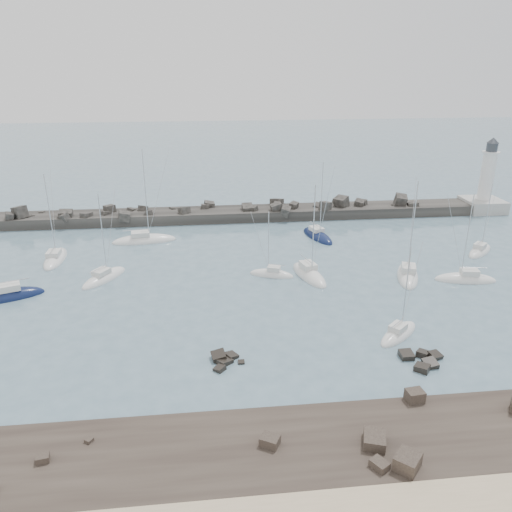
{
  "coord_description": "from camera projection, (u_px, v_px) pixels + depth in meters",
  "views": [
    {
      "loc": [
        -6.45,
        -49.38,
        26.89
      ],
      "look_at": [
        0.35,
        12.0,
        2.72
      ],
      "focal_mm": 35.0,
      "sensor_mm": 36.0,
      "label": 1
    }
  ],
  "objects": [
    {
      "name": "ground",
      "position": [
        265.0,
        317.0,
        56.17
      ],
      "size": [
        400.0,
        400.0,
        0.0
      ],
      "primitive_type": "plane",
      "color": "slate",
      "rests_on": "ground"
    },
    {
      "name": "rock_shelf",
      "position": [
        305.0,
        462.0,
        35.85
      ],
      "size": [
        140.0,
        12.11,
        1.9
      ],
      "color": "#2D241F",
      "rests_on": "ground"
    },
    {
      "name": "rock_cluster_near",
      "position": [
        223.0,
        360.0,
        47.92
      ],
      "size": [
        3.27,
        3.59,
        1.3
      ],
      "color": "black",
      "rests_on": "ground"
    },
    {
      "name": "rock_cluster_far",
      "position": [
        421.0,
        360.0,
        47.86
      ],
      "size": [
        4.19,
        4.01,
        1.26
      ],
      "color": "black",
      "rests_on": "ground"
    },
    {
      "name": "breakwater",
      "position": [
        196.0,
        218.0,
        90.42
      ],
      "size": [
        115.0,
        7.91,
        5.43
      ],
      "color": "#2B2926",
      "rests_on": "ground"
    },
    {
      "name": "lighthouse",
      "position": [
        484.0,
        195.0,
        95.03
      ],
      "size": [
        7.0,
        7.0,
        14.6
      ],
      "color": "#A4A49F",
      "rests_on": "ground"
    },
    {
      "name": "sailboat_1",
      "position": [
        55.0,
        259.0,
        72.26
      ],
      "size": [
        2.72,
        8.58,
        13.46
      ],
      "color": "white",
      "rests_on": "ground"
    },
    {
      "name": "sailboat_2",
      "position": [
        8.0,
        297.0,
        60.59
      ],
      "size": [
        8.86,
        5.49,
        13.57
      ],
      "color": "#0F1A40",
      "rests_on": "ground"
    },
    {
      "name": "sailboat_3",
      "position": [
        104.0,
        278.0,
        65.9
      ],
      "size": [
        6.24,
        7.88,
        12.37
      ],
      "color": "white",
      "rests_on": "ground"
    },
    {
      "name": "sailboat_4",
      "position": [
        144.0,
        241.0,
        79.63
      ],
      "size": [
        10.38,
        4.27,
        15.79
      ],
      "color": "white",
      "rests_on": "ground"
    },
    {
      "name": "sailboat_5",
      "position": [
        272.0,
        275.0,
        66.98
      ],
      "size": [
        6.29,
        3.88,
        9.72
      ],
      "color": "white",
      "rests_on": "ground"
    },
    {
      "name": "sailboat_6",
      "position": [
        309.0,
        275.0,
        66.79
      ],
      "size": [
        4.68,
        8.98,
        13.73
      ],
      "color": "white",
      "rests_on": "ground"
    },
    {
      "name": "sailboat_7",
      "position": [
        398.0,
        334.0,
        52.37
      ],
      "size": [
        6.35,
        5.94,
        10.65
      ],
      "color": "white",
      "rests_on": "ground"
    },
    {
      "name": "sailboat_8",
      "position": [
        317.0,
        236.0,
        81.64
      ],
      "size": [
        4.87,
        8.89,
        13.42
      ],
      "color": "#0F1A40",
      "rests_on": "ground"
    },
    {
      "name": "sailboat_9",
      "position": [
        465.0,
        280.0,
        65.43
      ],
      "size": [
        8.23,
        3.92,
        12.6
      ],
      "color": "white",
      "rests_on": "ground"
    },
    {
      "name": "sailboat_10",
      "position": [
        407.0,
        276.0,
        66.56
      ],
      "size": [
        5.46,
        9.13,
        13.96
      ],
      "color": "white",
      "rests_on": "ground"
    },
    {
      "name": "sailboat_12",
      "position": [
        480.0,
        252.0,
        75.1
      ],
      "size": [
        6.74,
        6.46,
        11.44
      ],
      "color": "white",
      "rests_on": "ground"
    }
  ]
}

